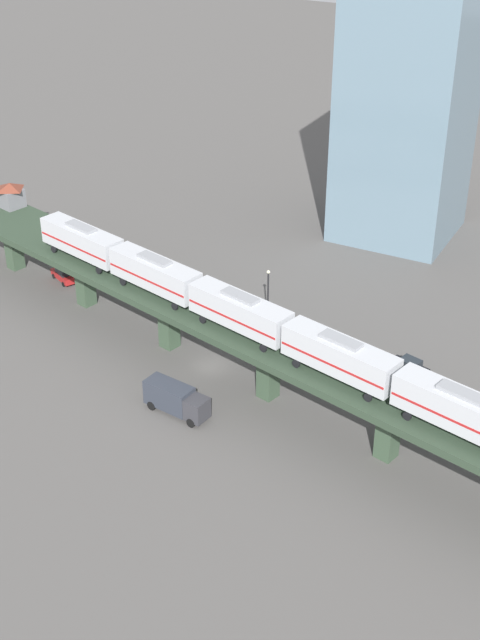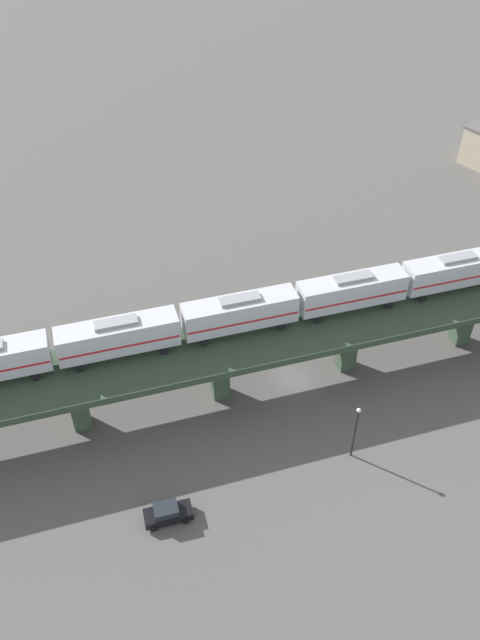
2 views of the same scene
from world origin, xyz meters
The scene contains 9 objects.
ground_plane centered at (0.00, 0.00, 0.00)m, with size 400.00×400.00×0.00m, color #514F4C.
elevated_viaduct centered at (-0.04, -0.17, 6.35)m, with size 30.40×91.30×7.38m.
subway_train centered at (-2.75, -5.26, 9.92)m, with size 17.81×61.22×4.45m.
signal_hut centered at (11.81, 37.45, 9.18)m, with size 3.90×3.90×3.40m.
street_car_black centered at (9.08, -20.05, 0.94)m, with size 2.93×4.72×1.89m.
street_car_red centered at (8.88, 27.22, 0.94)m, with size 3.53×4.75×1.89m.
delivery_truck centered at (-9.23, -1.27, 1.76)m, with size 3.16×7.43×3.20m.
street_lamp centered at (12.02, -1.14, 4.11)m, with size 0.44×0.44×6.94m.
office_tower centered at (44.36, -5.98, 18.00)m, with size 16.00×16.00×36.00m.
Camera 1 is at (-71.98, -42.39, 54.63)m, focal length 50.00 mm.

